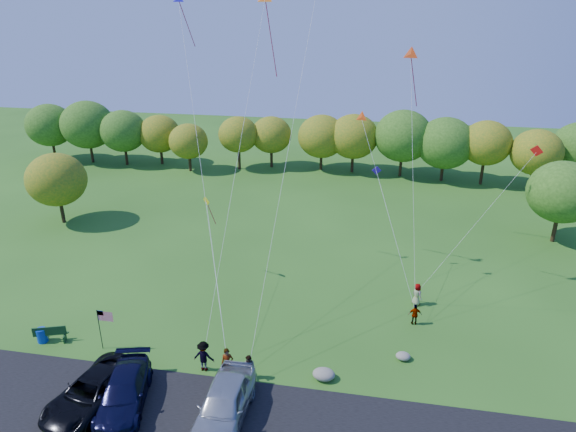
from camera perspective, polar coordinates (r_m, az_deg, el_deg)
name	(u,v)px	position (r m, az deg, el deg)	size (l,w,h in m)	color
ground	(227,367)	(31.94, -6.82, -16.33)	(140.00, 140.00, 0.00)	#265518
asphalt_lane	(205,416)	(29.10, -9.24, -21.09)	(44.00, 6.00, 0.06)	black
treeline	(300,141)	(61.90, 1.40, 8.36)	(74.47, 27.70, 8.58)	#3B2915
minivan_dark	(92,392)	(30.65, -20.92, -17.76)	(2.75, 5.96, 1.66)	black
minivan_navy	(124,393)	(30.06, -17.78, -18.18)	(2.32, 5.69, 1.65)	black
minivan_silver	(224,404)	(28.09, -7.13, -20.00)	(2.37, 5.88, 2.01)	#A9ADB3
flyer_a	(227,363)	(30.68, -6.75, -15.94)	(0.70, 0.46, 1.91)	#4C4C59
flyer_b	(249,368)	(30.47, -4.31, -16.49)	(0.79, 0.61, 1.62)	#4C4C59
flyer_c	(204,356)	(31.35, -9.35, -15.12)	(1.24, 0.71, 1.92)	#4C4C59
flyer_d	(415,315)	(35.84, 13.94, -10.58)	(0.89, 0.37, 1.52)	#4C4C59
flyer_e	(417,294)	(37.96, 14.14, -8.45)	(0.81, 0.53, 1.67)	#4C4C59
park_bench	(51,333)	(36.62, -24.87, -11.74)	(1.97, 0.97, 1.12)	#153A19
trash_barrel	(42,335)	(36.91, -25.68, -11.86)	(0.63, 0.63, 0.94)	#0B36AC
flag_assembly	(103,320)	(33.79, -19.87, -10.81)	(1.04, 0.68, 2.82)	black
boulder_near	(324,374)	(30.80, 3.99, -17.14)	(1.30, 1.02, 0.65)	slate
boulder_far	(403,356)	(32.90, 12.66, -14.95)	(0.89, 0.74, 0.46)	gray
kites_aloft	(317,30)	(36.68, 3.26, 19.93)	(24.09, 9.38, 20.34)	orange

